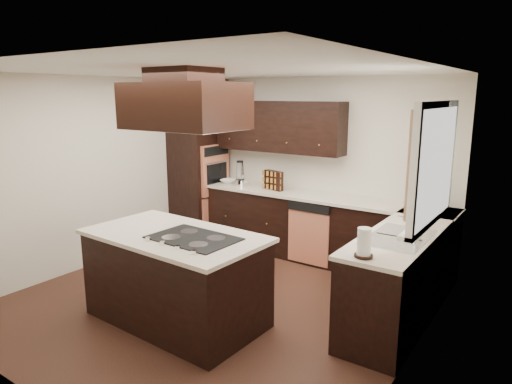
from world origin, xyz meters
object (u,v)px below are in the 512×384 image
(island, at_px, (176,279))
(range_hood, at_px, (185,106))
(oven_column, at_px, (199,171))
(spice_rack, at_px, (274,180))

(island, distance_m, range_hood, 1.73)
(oven_column, bearing_deg, island, -53.21)
(island, relative_size, range_hood, 1.67)
(oven_column, height_order, spice_rack, oven_column)
(oven_column, relative_size, island, 1.21)
(oven_column, height_order, range_hood, range_hood)
(island, bearing_deg, spice_rack, 100.29)
(oven_column, relative_size, spice_rack, 6.42)
(island, relative_size, spice_rack, 5.29)
(range_hood, xyz_separation_m, spice_rack, (-0.49, 2.31, -1.10))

